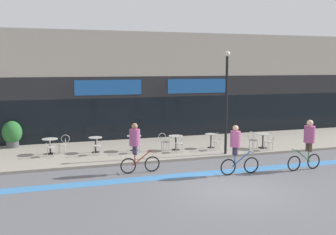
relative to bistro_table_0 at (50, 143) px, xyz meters
The scene contains 24 objects.
ground_plane 9.46m from the bistro_table_0, 50.89° to the right, with size 120.00×120.00×0.00m, color #5B5B60.
sidewalk_slab 5.98m from the bistro_table_0, ahead, with size 40.00×5.50×0.12m, color gray.
storefront_facade 7.94m from the bistro_table_0, 37.99° to the left, with size 40.00×4.06×6.26m.
bike_lane_stripe 7.85m from the bistro_table_0, 40.47° to the right, with size 36.00×0.70×0.01m, color #3D7AB7.
bistro_table_0 is the anchor object (origin of this frame).
bistro_table_1 2.14m from the bistro_table_0, ahead, with size 0.66×0.66×0.75m.
bistro_table_2 4.04m from the bistro_table_0, ahead, with size 0.71×0.71×0.76m.
bistro_table_3 6.11m from the bistro_table_0, ahead, with size 0.71×0.71×0.72m.
bistro_table_4 8.00m from the bistro_table_0, ahead, with size 0.61×0.61×0.72m.
bistro_table_5 10.61m from the bistro_table_0, 10.16° to the right, with size 0.77×0.77×0.75m.
cafe_chair_0_near 0.63m from the bistro_table_0, 90.22° to the right, with size 0.41×0.58×0.90m.
cafe_chair_0_side 0.63m from the bistro_table_0, ahead, with size 0.59×0.43×0.90m.
cafe_chair_1_near 2.31m from the bistro_table_0, 23.85° to the right, with size 0.44×0.59×0.90m.
cafe_chair_2_near 4.15m from the bistro_table_0, 15.29° to the right, with size 0.45×0.60×0.90m.
cafe_chair_3_near 6.23m from the bistro_table_0, 14.61° to the right, with size 0.44×0.59×0.90m.
cafe_chair_3_side 5.49m from the bistro_table_0, ahead, with size 0.59×0.43×0.90m.
cafe_chair_4_near 8.11m from the bistro_table_0, 11.52° to the right, with size 0.45×0.60×0.90m.
cafe_chair_5_near 10.74m from the bistro_table_0, 13.44° to the right, with size 0.42×0.59×0.90m.
cafe_chair_5_side 10.00m from the bistro_table_0, 10.83° to the right, with size 0.59×0.43×0.90m.
planter_pot 2.89m from the bistro_table_0, 129.56° to the left, with size 0.99×0.99×1.38m.
lamp_post 8.72m from the bistro_table_0, 17.24° to the right, with size 0.26×0.26×4.88m.
cyclist_0 5.30m from the bistro_table_0, 51.78° to the right, with size 1.64×0.48×2.04m.
cyclist_1 11.74m from the bistro_table_0, 29.55° to the right, with size 1.65×0.51×2.10m.
cyclist_2 8.97m from the bistro_table_0, 38.53° to the right, with size 1.69×0.48×2.00m.
Camera 1 is at (-6.15, -11.97, 4.29)m, focal length 42.00 mm.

